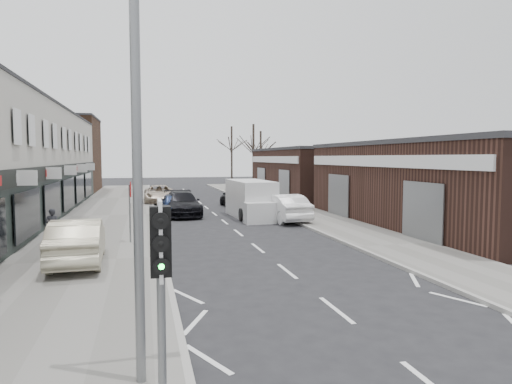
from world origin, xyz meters
TOP-DOWN VIEW (x-y plane):
  - ground at (0.00, 0.00)m, footprint 160.00×160.00m
  - pavement_left at (-6.75, 22.00)m, footprint 5.50×64.00m
  - pavement_right at (5.75, 22.00)m, footprint 3.50×64.00m
  - brick_block_far at (-13.50, 45.00)m, footprint 8.00×10.00m
  - right_unit_near at (12.50, 14.00)m, footprint 10.00×18.00m
  - right_unit_far at (12.50, 34.00)m, footprint 10.00×16.00m
  - tree_far_a at (9.00, 48.00)m, footprint 3.60×3.60m
  - tree_far_b at (11.50, 54.00)m, footprint 3.60×3.60m
  - tree_far_c at (8.50, 60.00)m, footprint 3.60×3.60m
  - traffic_light at (-4.40, -2.02)m, footprint 0.28×0.60m
  - street_lamp at (-4.53, -0.80)m, footprint 2.23×0.22m
  - warning_sign at (-5.16, 12.00)m, footprint 0.12×0.80m
  - white_van at (2.00, 19.62)m, footprint 2.34×6.08m
  - sedan_on_pavement at (-6.86, 8.35)m, footprint 1.87×4.82m
  - pedestrian at (-8.37, 12.23)m, footprint 0.60×0.44m
  - parked_car_left_a at (-2.67, 21.42)m, footprint 1.80×4.40m
  - parked_car_left_b at (-2.20, 21.61)m, footprint 2.37×5.46m
  - parked_car_left_c at (-3.34, 30.49)m, footprint 2.48×5.32m
  - parked_car_right_a at (3.50, 17.55)m, footprint 2.13×5.03m
  - parked_car_right_b at (2.28, 25.86)m, footprint 2.07×4.61m

SIDE VIEW (x-z plane):
  - ground at x=0.00m, z-range 0.00..0.00m
  - tree_far_a at x=9.00m, z-range -4.00..4.00m
  - tree_far_b at x=11.50m, z-range -3.75..3.75m
  - tree_far_c at x=8.50m, z-range -4.25..4.25m
  - pavement_left at x=-6.75m, z-range 0.00..0.12m
  - pavement_right at x=5.75m, z-range 0.00..0.12m
  - parked_car_left_c at x=-3.34m, z-range 0.00..1.47m
  - parked_car_left_a at x=-2.67m, z-range 0.00..1.49m
  - parked_car_right_b at x=2.28m, z-range 0.00..1.54m
  - parked_car_left_b at x=-2.20m, z-range 0.00..1.56m
  - parked_car_right_a at x=3.50m, z-range 0.00..1.61m
  - pedestrian at x=-8.37m, z-range 0.12..1.66m
  - sedan_on_pavement at x=-6.86m, z-range 0.12..1.68m
  - white_van at x=2.00m, z-range -0.06..2.27m
  - warning_sign at x=-5.16m, z-range 0.85..3.55m
  - right_unit_near at x=12.50m, z-range 0.00..4.50m
  - right_unit_far at x=12.50m, z-range 0.00..4.50m
  - traffic_light at x=-4.40m, z-range 0.86..3.96m
  - brick_block_far at x=-13.50m, z-range 0.00..8.00m
  - street_lamp at x=-4.53m, z-range 0.62..8.62m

